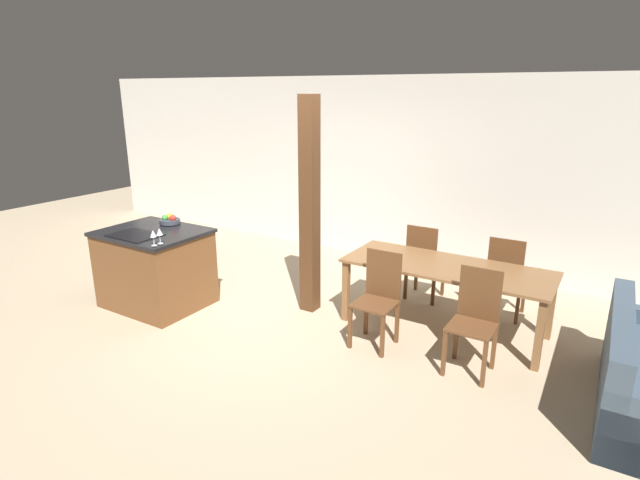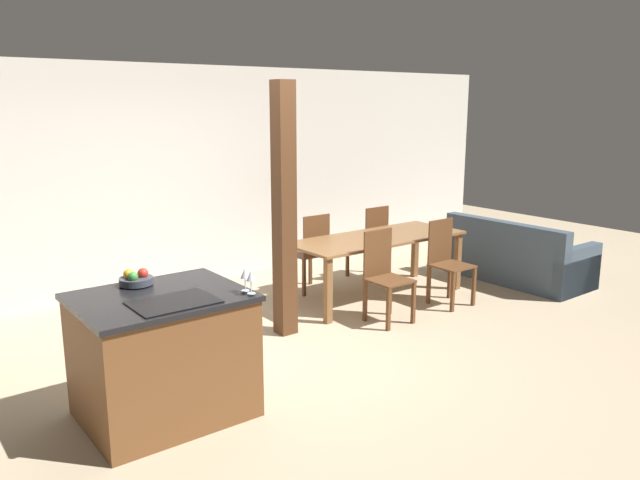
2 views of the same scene
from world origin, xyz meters
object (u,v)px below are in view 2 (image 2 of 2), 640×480
at_px(wine_glass_middle, 245,274).
at_px(dining_chair_near_right, 447,260).
at_px(dining_chair_near_left, 385,274).
at_px(fruit_bowl, 136,279).
at_px(dining_chair_far_left, 311,251).
at_px(dining_chair_far_right, 371,241).
at_px(wine_glass_near, 251,277).
at_px(timber_post, 284,211).
at_px(dining_table, 377,244).
at_px(couch, 517,259).
at_px(kitchen_island, 163,355).

relative_size(wine_glass_middle, dining_chair_near_right, 0.18).
bearing_deg(dining_chair_near_left, fruit_bowl, -175.78).
height_order(dining_chair_near_left, dining_chair_far_left, same).
height_order(fruit_bowl, dining_chair_far_left, fruit_bowl).
bearing_deg(fruit_bowl, dining_chair_far_right, 22.06).
distance_m(wine_glass_near, timber_post, 1.70).
height_order(dining_table, dining_chair_near_right, dining_chair_near_right).
distance_m(dining_chair_far_right, couch, 1.90).
xyz_separation_m(dining_table, dining_chair_far_right, (0.48, 0.65, -0.14)).
relative_size(dining_chair_far_right, timber_post, 0.39).
distance_m(wine_glass_middle, dining_chair_near_right, 3.28).
relative_size(dining_chair_far_left, dining_chair_far_right, 1.00).
bearing_deg(kitchen_island, dining_table, 20.33).
relative_size(kitchen_island, dining_table, 0.55).
bearing_deg(wine_glass_middle, dining_chair_near_right, 15.06).
bearing_deg(couch, wine_glass_near, 101.32).
bearing_deg(dining_chair_far_right, dining_table, 53.29).
distance_m(dining_table, timber_post, 1.65).
height_order(dining_table, dining_chair_near_left, dining_chair_near_left).
xyz_separation_m(dining_chair_near_right, couch, (1.43, 0.07, -0.22)).
relative_size(fruit_bowl, dining_table, 0.12).
bearing_deg(dining_chair_far_left, couch, 153.03).
xyz_separation_m(dining_table, dining_chair_far_left, (-0.48, 0.65, -0.14)).
height_order(dining_chair_far_left, timber_post, timber_post).
distance_m(wine_glass_near, dining_chair_far_left, 3.14).
relative_size(dining_chair_near_left, couch, 0.55).
bearing_deg(kitchen_island, dining_chair_far_right, 26.52).
relative_size(wine_glass_near, dining_table, 0.08).
distance_m(kitchen_island, wine_glass_middle, 0.85).
xyz_separation_m(wine_glass_middle, dining_chair_near_right, (3.12, 0.84, -0.56)).
distance_m(dining_chair_near_left, dining_chair_far_left, 1.29).
bearing_deg(timber_post, dining_chair_near_right, -9.42).
bearing_deg(dining_chair_near_right, dining_chair_far_right, 90.00).
bearing_deg(dining_table, timber_post, -168.19).
relative_size(dining_table, couch, 1.22).
xyz_separation_m(fruit_bowl, timber_post, (1.69, 0.53, 0.26)).
bearing_deg(kitchen_island, couch, 6.69).
xyz_separation_m(wine_glass_middle, dining_chair_far_right, (3.12, 2.13, -0.56)).
distance_m(fruit_bowl, wine_glass_near, 0.92).
relative_size(dining_table, dining_chair_near_left, 2.23).
xyz_separation_m(wine_glass_middle, couch, (4.56, 0.91, -0.78)).
height_order(wine_glass_middle, dining_table, wine_glass_middle).
height_order(kitchen_island, dining_chair_far_right, dining_chair_far_right).
bearing_deg(dining_chair_far_right, wine_glass_near, 35.34).
bearing_deg(couch, wine_glass_middle, 100.32).
height_order(fruit_bowl, dining_chair_near_right, fruit_bowl).
relative_size(kitchen_island, wine_glass_middle, 6.95).
distance_m(fruit_bowl, dining_chair_far_right, 4.00).
relative_size(dining_chair_near_left, dining_chair_far_left, 1.00).
bearing_deg(dining_chair_far_left, timber_post, 43.10).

